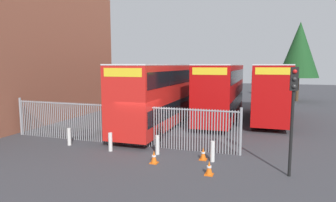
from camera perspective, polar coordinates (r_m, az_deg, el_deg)
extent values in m
plane|color=#3D3D42|center=(23.33, 3.09, -3.73)|extent=(100.00, 100.00, 0.00)
cube|color=brown|center=(25.82, -28.66, 8.52)|extent=(7.66, 17.89, 10.81)
cylinder|color=gray|center=(20.43, -26.93, -2.91)|extent=(0.06, 0.06, 2.20)
cylinder|color=gray|center=(20.33, -26.65, -2.93)|extent=(0.06, 0.06, 2.20)
cylinder|color=gray|center=(20.23, -26.37, -2.96)|extent=(0.06, 0.06, 2.20)
cylinder|color=gray|center=(20.14, -26.08, -2.99)|extent=(0.06, 0.06, 2.20)
cylinder|color=gray|center=(20.04, -25.80, -3.02)|extent=(0.06, 0.06, 2.20)
cylinder|color=gray|center=(19.94, -25.51, -3.05)|extent=(0.06, 0.06, 2.20)
cylinder|color=gray|center=(19.85, -25.22, -3.08)|extent=(0.06, 0.06, 2.20)
cylinder|color=gray|center=(19.75, -24.92, -3.12)|extent=(0.06, 0.06, 2.20)
cylinder|color=gray|center=(19.66, -24.62, -3.15)|extent=(0.06, 0.06, 2.20)
cylinder|color=gray|center=(19.56, -24.32, -3.18)|extent=(0.06, 0.06, 2.20)
cylinder|color=gray|center=(19.47, -24.02, -3.21)|extent=(0.06, 0.06, 2.20)
cylinder|color=gray|center=(19.38, -23.71, -3.24)|extent=(0.06, 0.06, 2.20)
cylinder|color=gray|center=(19.28, -23.40, -3.27)|extent=(0.06, 0.06, 2.20)
cylinder|color=gray|center=(19.19, -23.09, -3.30)|extent=(0.06, 0.06, 2.20)
cylinder|color=gray|center=(19.10, -22.77, -3.34)|extent=(0.06, 0.06, 2.20)
cylinder|color=gray|center=(19.01, -22.46, -3.37)|extent=(0.06, 0.06, 2.20)
cylinder|color=gray|center=(18.92, -22.13, -3.40)|extent=(0.06, 0.06, 2.20)
cylinder|color=gray|center=(18.83, -21.81, -3.43)|extent=(0.06, 0.06, 2.20)
cylinder|color=gray|center=(18.74, -21.48, -3.47)|extent=(0.06, 0.06, 2.20)
cylinder|color=gray|center=(18.65, -21.15, -3.50)|extent=(0.06, 0.06, 2.20)
cylinder|color=gray|center=(18.56, -20.82, -3.53)|extent=(0.06, 0.06, 2.20)
cylinder|color=gray|center=(18.48, -20.48, -3.57)|extent=(0.06, 0.06, 2.20)
cylinder|color=gray|center=(18.39, -20.14, -3.60)|extent=(0.06, 0.06, 2.20)
cylinder|color=gray|center=(18.30, -19.79, -3.63)|extent=(0.06, 0.06, 2.20)
cylinder|color=gray|center=(18.22, -19.45, -3.67)|extent=(0.06, 0.06, 2.20)
cylinder|color=gray|center=(18.13, -19.10, -3.70)|extent=(0.06, 0.06, 2.20)
cylinder|color=gray|center=(18.05, -18.74, -3.74)|extent=(0.06, 0.06, 2.20)
cylinder|color=gray|center=(17.97, -18.39, -3.77)|extent=(0.06, 0.06, 2.20)
cylinder|color=gray|center=(17.89, -18.03, -3.81)|extent=(0.06, 0.06, 2.20)
cylinder|color=gray|center=(17.80, -17.66, -3.84)|extent=(0.06, 0.06, 2.20)
cylinder|color=gray|center=(17.72, -17.29, -3.88)|extent=(0.06, 0.06, 2.20)
cylinder|color=gray|center=(17.64, -16.92, -3.91)|extent=(0.06, 0.06, 2.20)
cylinder|color=gray|center=(17.56, -16.55, -3.95)|extent=(0.06, 0.06, 2.20)
cylinder|color=gray|center=(17.48, -16.17, -3.98)|extent=(0.06, 0.06, 2.20)
cylinder|color=gray|center=(17.41, -15.79, -4.02)|extent=(0.06, 0.06, 2.20)
cylinder|color=gray|center=(17.33, -15.41, -4.05)|extent=(0.06, 0.06, 2.20)
cylinder|color=gray|center=(17.25, -15.02, -4.09)|extent=(0.06, 0.06, 2.20)
cylinder|color=gray|center=(17.18, -14.63, -4.13)|extent=(0.06, 0.06, 2.20)
cylinder|color=gray|center=(17.10, -14.23, -4.16)|extent=(0.06, 0.06, 2.20)
cylinder|color=gray|center=(17.03, -13.84, -4.20)|extent=(0.06, 0.06, 2.20)
cylinder|color=gray|center=(16.96, -13.44, -4.24)|extent=(0.06, 0.06, 2.20)
cylinder|color=gray|center=(16.88, -13.03, -4.27)|extent=(0.06, 0.06, 2.20)
cylinder|color=gray|center=(16.81, -12.62, -4.31)|extent=(0.06, 0.06, 2.20)
cylinder|color=gray|center=(16.74, -12.21, -4.35)|extent=(0.06, 0.06, 2.20)
cylinder|color=gray|center=(16.67, -11.79, -4.38)|extent=(0.06, 0.06, 2.20)
cylinder|color=gray|center=(16.60, -11.38, -4.42)|extent=(0.06, 0.06, 2.20)
cylinder|color=gray|center=(16.54, -10.95, -4.46)|extent=(0.06, 0.06, 2.20)
cylinder|color=gray|center=(16.47, -10.53, -4.49)|extent=(0.06, 0.06, 2.20)
cylinder|color=gray|center=(16.40, -10.10, -4.53)|extent=(0.06, 0.06, 2.20)
cylinder|color=gray|center=(16.34, -9.66, -4.57)|extent=(0.06, 0.06, 2.20)
cylinder|color=gray|center=(16.27, -9.23, -4.60)|extent=(0.06, 0.06, 2.20)
cylinder|color=gray|center=(16.21, -8.79, -4.64)|extent=(0.06, 0.06, 2.20)
cylinder|color=gray|center=(16.15, -8.34, -4.68)|extent=(0.06, 0.06, 2.20)
cylinder|color=gray|center=(16.09, -7.90, -4.72)|extent=(0.06, 0.06, 2.20)
cylinder|color=gray|center=(16.03, -7.45, -4.75)|extent=(0.06, 0.06, 2.20)
cylinder|color=gray|center=(15.97, -6.99, -4.79)|extent=(0.06, 0.06, 2.20)
cylinder|color=gray|center=(15.91, -6.54, -4.83)|extent=(0.06, 0.06, 2.20)
cylinder|color=gray|center=(15.85, -6.08, -4.86)|extent=(0.06, 0.06, 2.20)
cylinder|color=gray|center=(15.80, -5.61, -4.90)|extent=(0.06, 0.06, 2.20)
cylinder|color=gray|center=(15.74, -5.14, -4.94)|extent=(0.06, 0.06, 2.20)
cylinder|color=gray|center=(15.69, -4.67, -4.98)|extent=(0.06, 0.06, 2.20)
cylinder|color=gray|center=(15.63, -4.20, -5.01)|extent=(0.06, 0.06, 2.20)
cylinder|color=gray|center=(15.58, -3.72, -5.05)|extent=(0.06, 0.06, 2.20)
cylinder|color=gray|center=(15.53, -3.24, -5.09)|extent=(0.06, 0.06, 2.20)
cylinder|color=gray|center=(15.48, -2.76, -5.12)|extent=(0.06, 0.06, 2.20)
cylinder|color=gray|center=(15.43, -2.27, -5.16)|extent=(0.06, 0.06, 2.20)
cylinder|color=gray|center=(15.38, -1.78, -5.20)|extent=(0.06, 0.06, 2.20)
cylinder|color=gray|center=(15.34, -1.29, -5.23)|extent=(0.06, 0.06, 2.20)
cylinder|color=gray|center=(15.29, -0.79, -5.27)|extent=(0.06, 0.06, 2.20)
cylinder|color=gray|center=(15.25, -0.30, -5.30)|extent=(0.06, 0.06, 2.20)
cylinder|color=gray|center=(15.20, 0.21, -5.34)|extent=(0.06, 0.06, 2.20)
cylinder|color=gray|center=(15.16, 0.71, -5.37)|extent=(0.06, 0.06, 2.20)
cylinder|color=gray|center=(15.12, 1.22, -5.41)|extent=(0.06, 0.06, 2.20)
cylinder|color=gray|center=(15.08, 1.73, -5.44)|extent=(0.06, 0.06, 2.20)
cylinder|color=gray|center=(15.04, 2.24, -5.48)|extent=(0.06, 0.06, 2.20)
cylinder|color=gray|center=(15.01, 2.76, -5.51)|extent=(0.06, 0.06, 2.20)
cylinder|color=gray|center=(14.97, 3.27, -5.55)|extent=(0.06, 0.06, 2.20)
cylinder|color=gray|center=(14.94, 3.79, -5.58)|extent=(0.06, 0.06, 2.20)
cylinder|color=gray|center=(14.90, 4.32, -5.61)|extent=(0.06, 0.06, 2.20)
cylinder|color=gray|center=(14.87, 4.84, -5.65)|extent=(0.06, 0.06, 2.20)
cylinder|color=gray|center=(14.84, 5.37, -5.68)|extent=(0.06, 0.06, 2.20)
cylinder|color=gray|center=(14.81, 5.90, -5.71)|extent=(0.06, 0.06, 2.20)
cylinder|color=gray|center=(14.78, 6.43, -5.74)|extent=(0.06, 0.06, 2.20)
cylinder|color=gray|center=(14.76, 6.97, -5.78)|extent=(0.06, 0.06, 2.20)
cylinder|color=gray|center=(14.73, 7.50, -5.81)|extent=(0.06, 0.06, 2.20)
cylinder|color=gray|center=(14.70, 8.04, -5.84)|extent=(0.06, 0.06, 2.20)
cylinder|color=gray|center=(14.68, 8.58, -5.87)|extent=(0.06, 0.06, 2.20)
cylinder|color=gray|center=(14.66, 9.12, -5.90)|extent=(0.06, 0.06, 2.20)
cylinder|color=gray|center=(14.64, 9.66, -5.93)|extent=(0.06, 0.06, 2.20)
cylinder|color=gray|center=(14.62, 10.21, -5.96)|extent=(0.06, 0.06, 2.20)
cylinder|color=gray|center=(14.60, 10.76, -5.99)|extent=(0.06, 0.06, 2.20)
cylinder|color=gray|center=(14.58, 11.30, -6.02)|extent=(0.06, 0.06, 2.20)
cylinder|color=gray|center=(14.57, 11.85, -6.04)|extent=(0.06, 0.06, 2.20)
cylinder|color=gray|center=(14.56, 12.40, -6.07)|extent=(0.06, 0.06, 2.20)
cylinder|color=gray|center=(14.54, 12.95, -6.10)|extent=(0.06, 0.06, 2.20)
cylinder|color=gray|center=(14.53, 13.50, -6.12)|extent=(0.06, 0.06, 2.20)
cylinder|color=gray|center=(14.52, 14.06, -6.15)|extent=(0.06, 0.06, 2.20)
cylinder|color=gray|center=(16.23, -10.17, -1.00)|extent=(13.43, 0.07, 0.07)
cylinder|color=gray|center=(20.42, -26.94, -2.70)|extent=(0.14, 0.14, 2.35)
cylinder|color=gray|center=(14.50, 14.07, -5.86)|extent=(0.14, 0.14, 2.35)
cube|color=red|center=(19.90, -1.73, 1.25)|extent=(2.50, 10.80, 4.00)
cube|color=black|center=(20.00, -1.72, -1.03)|extent=(2.54, 10.37, 0.90)
cube|color=black|center=(19.81, -1.75, 4.71)|extent=(2.54, 10.37, 0.90)
cube|color=yellow|center=(14.89, -8.86, 5.57)|extent=(2.12, 0.12, 0.44)
cube|color=silver|center=(19.80, -1.76, 7.11)|extent=(2.50, 10.80, 0.08)
cylinder|color=black|center=(17.59, -8.86, -5.64)|extent=(0.30, 1.04, 1.04)
cylinder|color=black|center=(16.72, -2.10, -6.23)|extent=(0.30, 1.04, 1.04)
cylinder|color=black|center=(23.28, -1.76, -2.44)|extent=(0.30, 1.04, 1.04)
cylinder|color=black|center=(22.63, 3.49, -2.73)|extent=(0.30, 1.04, 1.04)
cube|color=#B70C0C|center=(24.63, 19.46, 1.97)|extent=(2.50, 10.80, 4.00)
cube|color=black|center=(24.71, 19.38, 0.12)|extent=(2.54, 10.37, 0.90)
cube|color=black|center=(24.56, 19.57, 4.76)|extent=(2.54, 10.37, 0.90)
cube|color=yellow|center=(19.21, 19.94, 5.56)|extent=(2.12, 0.12, 0.44)
cube|color=silver|center=(24.55, 19.65, 6.70)|extent=(2.50, 10.80, 0.08)
cylinder|color=black|center=(21.55, 16.48, -3.50)|extent=(0.30, 1.04, 1.04)
cylinder|color=black|center=(21.60, 22.33, -3.72)|extent=(0.30, 1.04, 1.04)
cylinder|color=black|center=(27.79, 16.93, -1.19)|extent=(0.30, 1.04, 1.04)
cylinder|color=black|center=(27.83, 21.46, -1.37)|extent=(0.30, 1.04, 1.04)
cube|color=#B70C0C|center=(23.26, 10.43, 1.98)|extent=(2.50, 10.80, 4.00)
cube|color=black|center=(23.34, 10.39, 0.03)|extent=(2.54, 10.37, 0.90)
cube|color=black|center=(23.19, 10.50, 4.94)|extent=(2.54, 10.37, 0.90)
cube|color=yellow|center=(17.89, 8.17, 5.82)|extent=(2.12, 0.12, 0.44)
cube|color=silver|center=(23.17, 10.54, 6.99)|extent=(2.50, 10.80, 0.08)
cylinder|color=black|center=(20.43, 5.95, -3.82)|extent=(0.30, 1.04, 1.04)
cylinder|color=black|center=(20.09, 12.10, -4.13)|extent=(0.30, 1.04, 1.04)
cylinder|color=black|center=(26.55, 8.88, -1.34)|extent=(0.30, 1.04, 1.04)
cylinder|color=black|center=(26.29, 13.61, -1.54)|extent=(0.30, 1.04, 1.04)
cube|color=red|center=(34.75, 3.78, 3.73)|extent=(2.50, 10.80, 4.00)
cube|color=black|center=(34.81, 3.77, 2.42)|extent=(2.54, 10.37, 0.90)
cube|color=black|center=(34.70, 3.80, 5.71)|extent=(2.54, 10.37, 0.90)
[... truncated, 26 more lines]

